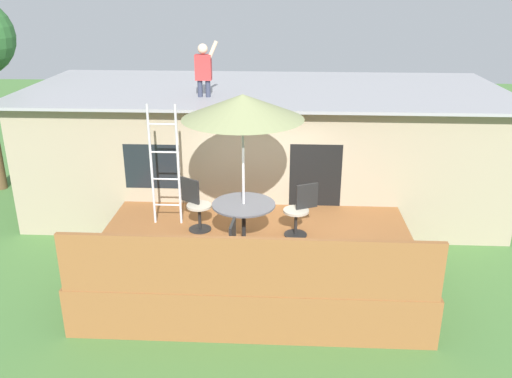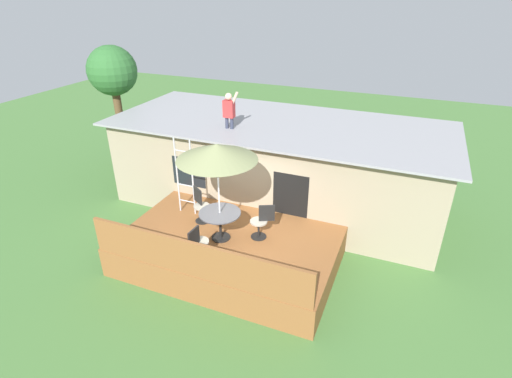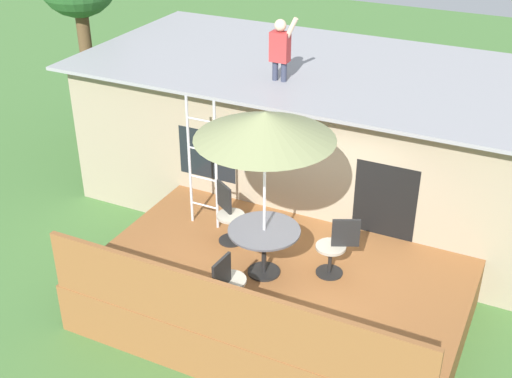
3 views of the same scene
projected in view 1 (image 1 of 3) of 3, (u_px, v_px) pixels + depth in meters
The scene contains 11 objects.
ground_plane at pixel (255, 281), 9.42m from camera, with size 40.00×40.00×0.00m, color #477538.
house at pixel (264, 147), 12.27m from camera, with size 10.50×4.50×2.74m.
deck at pixel (255, 261), 9.28m from camera, with size 5.43×3.49×0.80m, color brown.
deck_railing at pixel (248, 267), 7.39m from camera, with size 5.33×0.08×0.90m, color brown.
patio_table at pixel (244, 213), 8.79m from camera, with size 1.04×1.04×0.74m.
patio_umbrella at pixel (243, 107), 8.15m from camera, with size 1.90×1.90×2.54m.
step_ladder at pixel (165, 166), 9.41m from camera, with size 0.52×0.04×2.20m.
person_figure at pixel (204, 66), 10.62m from camera, with size 0.47×0.20×1.11m.
patio_chair_left at pixel (196, 205), 9.41m from camera, with size 0.57×0.46×0.92m.
patio_chair_right at pixel (300, 210), 9.19m from camera, with size 0.59×0.44×0.92m.
patio_chair_near at pixel (234, 248), 7.91m from camera, with size 0.44×0.62×0.92m.
Camera 1 is at (0.46, -8.17, 4.94)m, focal length 37.57 mm.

